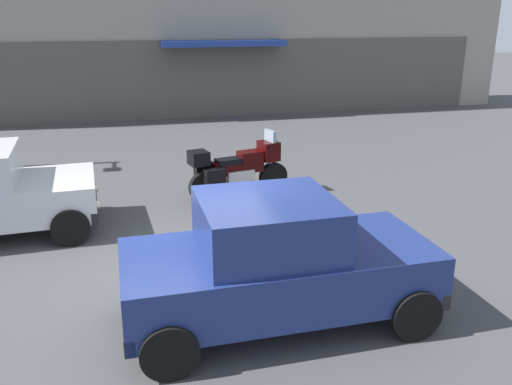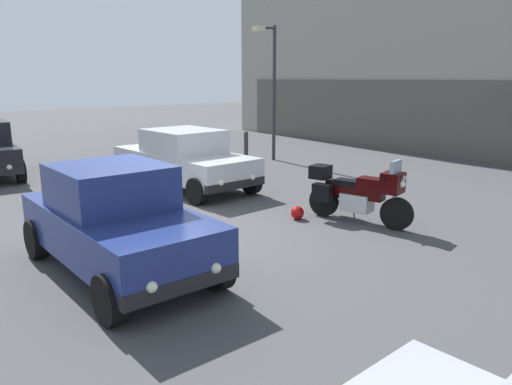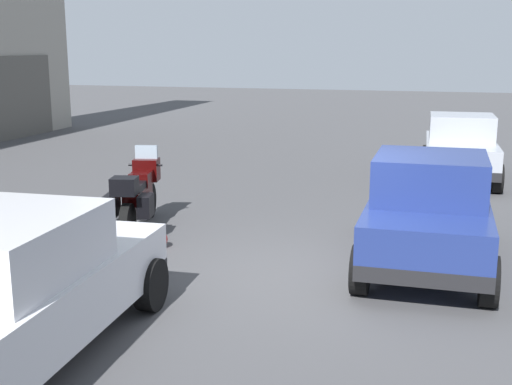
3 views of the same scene
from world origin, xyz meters
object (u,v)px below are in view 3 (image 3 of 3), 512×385
helmet (159,239)px  motorcycle (138,194)px  car_hatchback_near (429,211)px  car_compact_side (460,148)px

helmet → motorcycle: bearing=41.2°
motorcycle → car_hatchback_near: car_hatchback_near is taller
helmet → car_hatchback_near: (0.32, -4.08, 0.67)m
car_hatchback_near → helmet: bearing=94.0°
motorcycle → car_compact_side: (6.06, -5.35, 0.15)m
motorcycle → car_compact_side: bearing=-54.4°
motorcycle → car_hatchback_near: size_ratio=0.57×
motorcycle → helmet: (-0.90, -0.79, -0.48)m
helmet → car_hatchback_near: bearing=-85.5°
helmet → car_hatchback_near: size_ratio=0.07×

